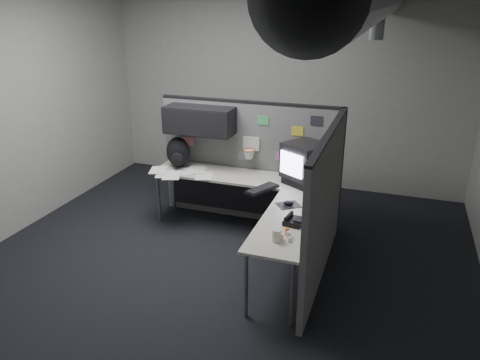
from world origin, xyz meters
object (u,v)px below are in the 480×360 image
at_px(desk, 252,195).
at_px(keyboard, 262,189).
at_px(phone, 294,221).
at_px(backpack, 178,153).
at_px(monitor, 305,163).

xyz_separation_m(desk, keyboard, (0.15, -0.11, 0.14)).
relative_size(phone, backpack, 0.54).
relative_size(desk, keyboard, 4.80).
distance_m(desk, keyboard, 0.23).
relative_size(monitor, phone, 2.76).
relative_size(desk, backpack, 5.66).
bearing_deg(keyboard, phone, -72.96).
distance_m(phone, backpack, 2.18).
height_order(desk, backpack, backpack).
bearing_deg(keyboard, desk, 124.16).
height_order(monitor, keyboard, monitor).
bearing_deg(phone, backpack, 165.65).
height_order(keyboard, backpack, backpack).
distance_m(desk, monitor, 0.74).
distance_m(monitor, backpack, 1.71).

